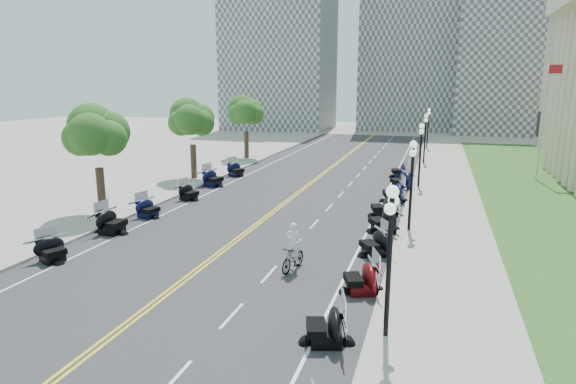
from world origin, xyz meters
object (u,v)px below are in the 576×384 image
(motorcycle_n_3, at_px, (326,324))
(cyclist_rider, at_px, (293,225))
(bicycle, at_px, (293,258))
(flagpole, at_px, (542,122))

(motorcycle_n_3, xyz_separation_m, cyclist_rider, (-2.74, 5.55, 1.41))
(bicycle, height_order, cyclist_rider, cyclist_rider)
(motorcycle_n_3, distance_m, bicycle, 6.19)
(flagpole, relative_size, bicycle, 5.22)
(bicycle, distance_m, cyclist_rider, 1.50)
(flagpole, bearing_deg, motorcycle_n_3, -109.96)
(motorcycle_n_3, bearing_deg, cyclist_rider, -170.61)
(flagpole, distance_m, cyclist_rider, 29.01)
(flagpole, bearing_deg, bicycle, -118.88)
(motorcycle_n_3, relative_size, cyclist_rider, 1.03)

